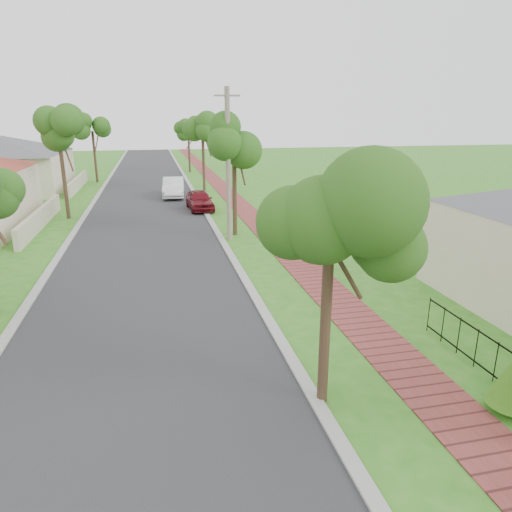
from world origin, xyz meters
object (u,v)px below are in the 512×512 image
object	(u,v)px
parked_car_white	(174,188)
parked_car_red	(200,200)
utility_pole	(228,165)
near_tree	(330,223)

from	to	relation	value
parked_car_white	parked_car_red	bearing A→B (deg)	-71.34
utility_pole	parked_car_red	bearing A→B (deg)	94.94
parked_car_white	near_tree	distance (m)	26.97
parked_car_red	utility_pole	world-z (taller)	utility_pole
parked_car_white	utility_pole	xyz separation A→B (m)	(2.07, -13.06, 2.91)
parked_car_red	near_tree	bearing A→B (deg)	-92.71
parked_car_red	utility_pole	size ratio (longest dim) A/B	0.52
parked_car_red	utility_pole	distance (m)	8.31
parked_car_white	near_tree	bearing A→B (deg)	-82.19
parked_car_red	near_tree	xyz separation A→B (m)	(0.40, -21.38, 3.27)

